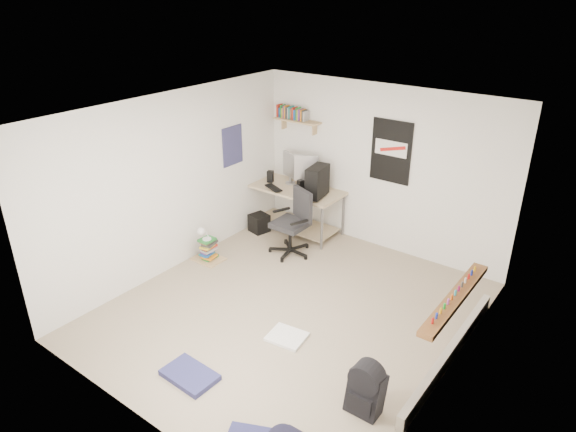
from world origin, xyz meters
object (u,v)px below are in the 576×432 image
Objects in this scene: backpack at (366,393)px; book_stack at (208,250)px; office_chair at (290,224)px; desk at (292,209)px.

book_stack is at bearing 160.12° from backpack.
book_stack is at bearing -111.14° from office_chair.
book_stack is (-0.38, -1.59, -0.21)m from desk.
book_stack is at bearing -100.56° from desk.
desk is 3.85× the size of backpack.
office_chair reaches higher than desk.
backpack is at bearing -17.94° from office_chair.
desk is 1.65m from book_stack.
desk is 0.85m from office_chair.
backpack is 3.52m from book_stack.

